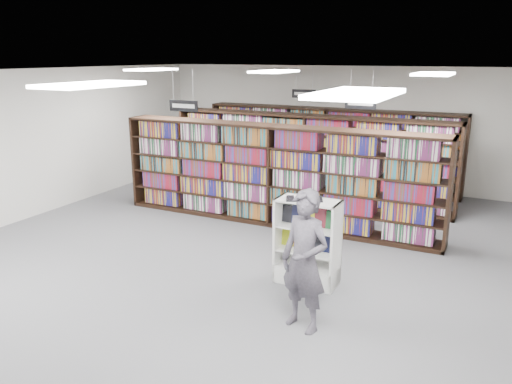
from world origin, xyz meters
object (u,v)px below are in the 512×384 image
at_px(open_book, 304,197).
at_px(shopper, 305,261).
at_px(bookshelf_row_near, 273,175).
at_px(endcap_display, 308,254).

height_order(open_book, shopper, shopper).
xyz_separation_m(bookshelf_row_near, open_book, (1.58, -2.40, 0.35)).
bearing_deg(open_book, bookshelf_row_near, 101.78).
relative_size(bookshelf_row_near, shopper, 3.73).
distance_m(bookshelf_row_near, shopper, 4.24).
height_order(endcap_display, open_book, open_book).
distance_m(bookshelf_row_near, endcap_display, 2.94).
height_order(bookshelf_row_near, shopper, bookshelf_row_near).
height_order(bookshelf_row_near, endcap_display, bookshelf_row_near).
distance_m(endcap_display, shopper, 1.47).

